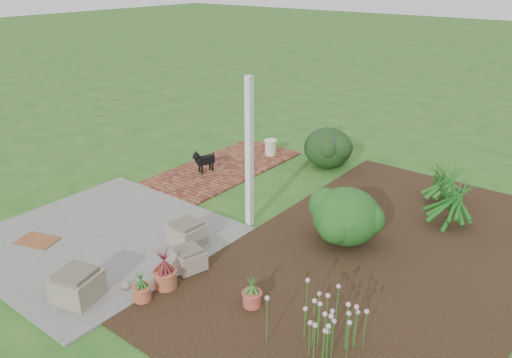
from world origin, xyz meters
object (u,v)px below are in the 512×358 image
Objects in this scene: stone_trough_near at (78,286)px; black_dog at (204,160)px; cream_ceramic_urn at (271,147)px; evergreen_shrub at (346,215)px.

black_dog is at bearing 112.34° from stone_trough_near.
black_dog is 1.52× the size of cream_ceramic_urn.
evergreen_shrub reaches higher than stone_trough_near.
evergreen_shrub reaches higher than black_dog.
black_dog is (-1.70, 4.13, 0.10)m from stone_trough_near.
black_dog is at bearing 169.37° from evergreen_shrub.
evergreen_shrub is (3.68, -0.69, 0.16)m from black_dog.
cream_ceramic_urn is at bearing 101.91° from stone_trough_near.
stone_trough_near is at bearing -119.93° from evergreen_shrub.
cream_ceramic_urn is (-1.23, 5.82, 0.00)m from stone_trough_near.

